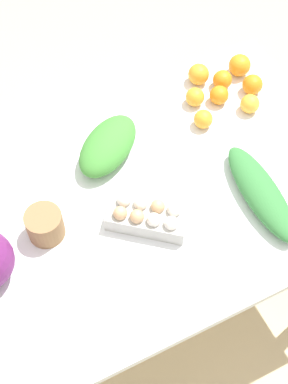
# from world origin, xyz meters

# --- Properties ---
(ground_plane) EXTENTS (8.00, 8.00, 0.00)m
(ground_plane) POSITION_xyz_m (0.00, 0.00, 0.00)
(ground_plane) COLOR #C6B289
(dining_table) EXTENTS (1.45, 0.94, 0.75)m
(dining_table) POSITION_xyz_m (0.00, 0.00, 0.66)
(dining_table) COLOR silver
(dining_table) RESTS_ON ground_plane
(egg_carton) EXTENTS (0.26, 0.24, 0.09)m
(egg_carton) POSITION_xyz_m (-0.04, -0.10, 0.80)
(egg_carton) COLOR #B7B7B2
(egg_carton) RESTS_ON dining_table
(paper_bag) EXTENTS (0.11, 0.11, 0.10)m
(paper_bag) POSITION_xyz_m (-0.33, 0.01, 0.80)
(paper_bag) COLOR olive
(paper_bag) RESTS_ON dining_table
(greens_bunch_beet_tops) EXTENTS (0.31, 0.29, 0.10)m
(greens_bunch_beet_tops) POSITION_xyz_m (-0.03, 0.20, 0.80)
(greens_bunch_beet_tops) COLOR #3D8433
(greens_bunch_beet_tops) RESTS_ON dining_table
(greens_bunch_dandelion) EXTENTS (0.14, 0.39, 0.07)m
(greens_bunch_dandelion) POSITION_xyz_m (0.33, -0.18, 0.79)
(greens_bunch_dandelion) COLOR #337538
(greens_bunch_dandelion) RESTS_ON dining_table
(orange_0) EXTENTS (0.07, 0.07, 0.07)m
(orange_0) POSITION_xyz_m (0.42, 0.25, 0.79)
(orange_0) COLOR orange
(orange_0) RESTS_ON dining_table
(orange_1) EXTENTS (0.08, 0.08, 0.08)m
(orange_1) POSITION_xyz_m (0.41, 0.37, 0.79)
(orange_1) COLOR orange
(orange_1) RESTS_ON dining_table
(orange_2) EXTENTS (0.08, 0.08, 0.08)m
(orange_2) POSITION_xyz_m (0.57, 0.34, 0.80)
(orange_2) COLOR orange
(orange_2) RESTS_ON dining_table
(orange_3) EXTENTS (0.07, 0.07, 0.07)m
(orange_3) POSITION_xyz_m (0.50, 0.16, 0.79)
(orange_3) COLOR #F9A833
(orange_3) RESTS_ON dining_table
(orange_4) EXTENTS (0.07, 0.07, 0.07)m
(orange_4) POSITION_xyz_m (0.56, 0.24, 0.79)
(orange_4) COLOR orange
(orange_4) RESTS_ON dining_table
(orange_5) EXTENTS (0.07, 0.07, 0.07)m
(orange_5) POSITION_xyz_m (0.32, 0.17, 0.79)
(orange_5) COLOR orange
(orange_5) RESTS_ON dining_table
(orange_6) EXTENTS (0.07, 0.07, 0.07)m
(orange_6) POSITION_xyz_m (0.34, 0.28, 0.79)
(orange_6) COLOR orange
(orange_6) RESTS_ON dining_table
(orange_7) EXTENTS (0.07, 0.07, 0.07)m
(orange_7) POSITION_xyz_m (0.47, 0.31, 0.79)
(orange_7) COLOR orange
(orange_7) RESTS_ON dining_table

